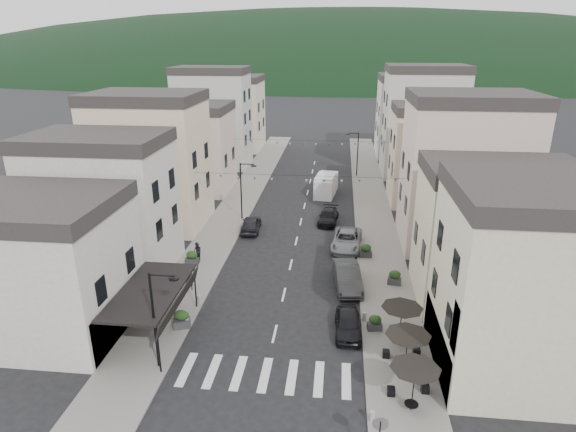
{
  "coord_description": "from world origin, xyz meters",
  "views": [
    {
      "loc": [
        3.64,
        -19.78,
        17.59
      ],
      "look_at": [
        -0.46,
        18.14,
        3.5
      ],
      "focal_mm": 30.0,
      "sensor_mm": 36.0,
      "label": 1
    }
  ],
  "objects_px": {
    "parked_car_e": "(251,224)",
    "delivery_van": "(326,184)",
    "parked_car_d": "(328,217)",
    "pedestrian_b": "(197,252)",
    "parked_car_b": "(347,276)",
    "pedestrian_a": "(189,279)",
    "parked_car_c": "(347,240)",
    "parked_car_a": "(348,323)"
  },
  "relations": [
    {
      "from": "parked_car_e",
      "to": "delivery_van",
      "type": "xyz_separation_m",
      "value": [
        6.83,
        12.44,
        0.52
      ]
    },
    {
      "from": "parked_car_a",
      "to": "delivery_van",
      "type": "bearing_deg",
      "value": 93.22
    },
    {
      "from": "parked_car_b",
      "to": "parked_car_e",
      "type": "distance_m",
      "value": 13.77
    },
    {
      "from": "parked_car_b",
      "to": "pedestrian_b",
      "type": "distance_m",
      "value": 12.75
    },
    {
      "from": "parked_car_b",
      "to": "pedestrian_a",
      "type": "xyz_separation_m",
      "value": [
        -11.58,
        -1.93,
        0.13
      ]
    },
    {
      "from": "parked_car_d",
      "to": "parked_car_e",
      "type": "relative_size",
      "value": 1.02
    },
    {
      "from": "parked_car_e",
      "to": "pedestrian_b",
      "type": "distance_m",
      "value": 7.96
    },
    {
      "from": "parked_car_d",
      "to": "pedestrian_b",
      "type": "height_order",
      "value": "pedestrian_b"
    },
    {
      "from": "parked_car_a",
      "to": "parked_car_c",
      "type": "bearing_deg",
      "value": 88.51
    },
    {
      "from": "parked_car_d",
      "to": "pedestrian_a",
      "type": "distance_m",
      "value": 18.12
    },
    {
      "from": "delivery_van",
      "to": "pedestrian_a",
      "type": "distance_m",
      "value": 26.28
    },
    {
      "from": "parked_car_c",
      "to": "pedestrian_a",
      "type": "xyz_separation_m",
      "value": [
        -11.58,
        -9.14,
        0.22
      ]
    },
    {
      "from": "pedestrian_a",
      "to": "pedestrian_b",
      "type": "xyz_separation_m",
      "value": [
        -0.82,
        4.88,
        -0.05
      ]
    },
    {
      "from": "parked_car_a",
      "to": "pedestrian_a",
      "type": "distance_m",
      "value": 12.32
    },
    {
      "from": "pedestrian_a",
      "to": "parked_car_b",
      "type": "bearing_deg",
      "value": 7.39
    },
    {
      "from": "parked_car_d",
      "to": "parked_car_c",
      "type": "bearing_deg",
      "value": -67.95
    },
    {
      "from": "parked_car_b",
      "to": "pedestrian_a",
      "type": "distance_m",
      "value": 11.74
    },
    {
      "from": "parked_car_a",
      "to": "pedestrian_b",
      "type": "bearing_deg",
      "value": 142.27
    },
    {
      "from": "parked_car_c",
      "to": "pedestrian_b",
      "type": "xyz_separation_m",
      "value": [
        -12.4,
        -4.26,
        0.17
      ]
    },
    {
      "from": "parked_car_e",
      "to": "parked_car_a",
      "type": "bearing_deg",
      "value": 115.65
    },
    {
      "from": "parked_car_b",
      "to": "pedestrian_b",
      "type": "height_order",
      "value": "pedestrian_b"
    },
    {
      "from": "parked_car_d",
      "to": "parked_car_e",
      "type": "bearing_deg",
      "value": -151.79
    },
    {
      "from": "parked_car_e",
      "to": "parked_car_d",
      "type": "bearing_deg",
      "value": -161.1
    },
    {
      "from": "parked_car_c",
      "to": "pedestrian_b",
      "type": "distance_m",
      "value": 13.11
    },
    {
      "from": "pedestrian_b",
      "to": "parked_car_c",
      "type": "bearing_deg",
      "value": 59.97
    },
    {
      "from": "parked_car_e",
      "to": "pedestrian_b",
      "type": "height_order",
      "value": "pedestrian_b"
    },
    {
      "from": "pedestrian_b",
      "to": "parked_car_a",
      "type": "bearing_deg",
      "value": 4.78
    },
    {
      "from": "parked_car_a",
      "to": "parked_car_d",
      "type": "height_order",
      "value": "parked_car_a"
    },
    {
      "from": "parked_car_c",
      "to": "delivery_van",
      "type": "height_order",
      "value": "delivery_van"
    },
    {
      "from": "parked_car_b",
      "to": "parked_car_e",
      "type": "height_order",
      "value": "parked_car_b"
    },
    {
      "from": "parked_car_a",
      "to": "pedestrian_a",
      "type": "xyz_separation_m",
      "value": [
        -11.58,
        4.21,
        0.29
      ]
    },
    {
      "from": "parked_car_d",
      "to": "pedestrian_a",
      "type": "relative_size",
      "value": 2.59
    },
    {
      "from": "parked_car_a",
      "to": "pedestrian_b",
      "type": "distance_m",
      "value": 15.37
    },
    {
      "from": "pedestrian_a",
      "to": "pedestrian_b",
      "type": "distance_m",
      "value": 4.95
    },
    {
      "from": "parked_car_c",
      "to": "parked_car_e",
      "type": "distance_m",
      "value": 9.69
    },
    {
      "from": "pedestrian_b",
      "to": "delivery_van",
      "type": "bearing_deg",
      "value": 104.09
    },
    {
      "from": "pedestrian_b",
      "to": "parked_car_e",
      "type": "bearing_deg",
      "value": 107.34
    },
    {
      "from": "parked_car_b",
      "to": "pedestrian_b",
      "type": "bearing_deg",
      "value": 159.35
    },
    {
      "from": "pedestrian_a",
      "to": "parked_car_c",
      "type": "bearing_deg",
      "value": 36.21
    },
    {
      "from": "parked_car_d",
      "to": "parked_car_e",
      "type": "distance_m",
      "value": 8.01
    },
    {
      "from": "pedestrian_a",
      "to": "pedestrian_b",
      "type": "height_order",
      "value": "pedestrian_a"
    },
    {
      "from": "parked_car_e",
      "to": "pedestrian_b",
      "type": "bearing_deg",
      "value": 62.64
    }
  ]
}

